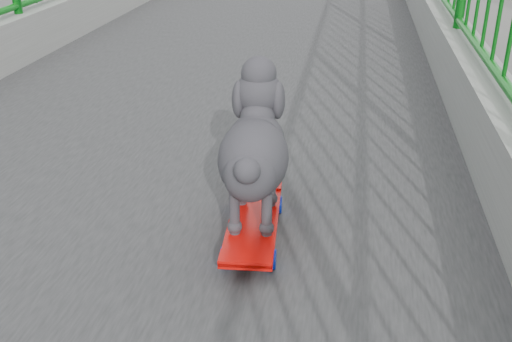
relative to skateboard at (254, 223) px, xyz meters
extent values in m
cube|color=slate|center=(-0.51, 5.03, -3.80)|extent=(1.20, 1.20, 6.50)
cube|color=red|center=(0.00, 0.00, 0.01)|extent=(0.20, 0.55, 0.02)
cube|color=#99999E|center=(0.01, -0.17, -0.01)|extent=(0.10, 0.04, 0.02)
cylinder|color=#071C9F|center=(-0.06, -0.18, -0.02)|extent=(0.03, 0.07, 0.06)
sphere|color=yellow|center=(-0.06, -0.18, -0.02)|extent=(0.03, 0.03, 0.03)
cylinder|color=#071C9F|center=(0.08, -0.17, -0.02)|extent=(0.03, 0.07, 0.06)
sphere|color=yellow|center=(0.08, -0.17, -0.02)|extent=(0.03, 0.03, 0.03)
cube|color=#99999E|center=(-0.01, 0.17, -0.01)|extent=(0.10, 0.04, 0.02)
cylinder|color=#071C9F|center=(-0.08, 0.17, -0.02)|extent=(0.03, 0.07, 0.06)
sphere|color=yellow|center=(-0.08, 0.17, -0.02)|extent=(0.03, 0.03, 0.03)
cylinder|color=#071C9F|center=(0.06, 0.18, -0.02)|extent=(0.03, 0.07, 0.06)
sphere|color=yellow|center=(0.06, 0.18, -0.02)|extent=(0.03, 0.03, 0.03)
ellipsoid|color=#2B292E|center=(0.00, 0.00, 0.23)|extent=(0.25, 0.36, 0.23)
sphere|color=#2B292E|center=(-0.01, 0.19, 0.38)|extent=(0.16, 0.16, 0.16)
sphere|color=black|center=(-0.02, 0.30, 0.36)|extent=(0.03, 0.03, 0.03)
sphere|color=#2B292E|center=(0.01, -0.19, 0.28)|extent=(0.08, 0.08, 0.08)
cylinder|color=#2B292E|center=(-0.06, 0.09, 0.09)|extent=(0.03, 0.03, 0.14)
cylinder|color=#2B292E|center=(0.04, 0.10, 0.09)|extent=(0.03, 0.03, 0.14)
cylinder|color=#2B292E|center=(-0.04, -0.10, 0.09)|extent=(0.03, 0.03, 0.14)
cylinder|color=#2B292E|center=(0.06, -0.09, 0.09)|extent=(0.03, 0.03, 0.14)
camera|label=1|loc=(0.28, -1.68, 1.00)|focal=42.00mm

